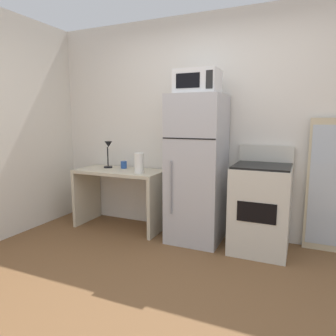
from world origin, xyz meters
The scene contains 10 objects.
ground_plane centered at (0.00, 0.00, 0.00)m, with size 12.00×12.00×0.00m, color brown.
wall_back_white centered at (0.00, 1.70, 1.30)m, with size 5.00×0.10×2.60m, color silver.
desk centered at (-1.14, 1.35, 0.52)m, with size 1.12×0.55×0.75m.
desk_lamp centered at (-1.36, 1.43, 0.99)m, with size 0.14×0.12×0.35m.
coffee_mug centered at (-1.16, 1.48, 0.80)m, with size 0.08×0.08×0.10m, color #264C99.
paper_towel_roll centered at (-0.80, 1.25, 0.87)m, with size 0.11×0.11×0.24m, color white.
refrigerator centered at (-0.11, 1.34, 0.83)m, with size 0.59×0.61×1.65m.
microwave centered at (-0.11, 1.32, 1.78)m, with size 0.46×0.35×0.26m.
oven_range centered at (0.60, 1.33, 0.47)m, with size 0.58×0.61×1.10m.
leaning_mirror centered at (1.25, 1.59, 0.70)m, with size 0.44×0.03×1.40m.
Camera 1 is at (0.97, -1.91, 1.38)m, focal length 32.69 mm.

